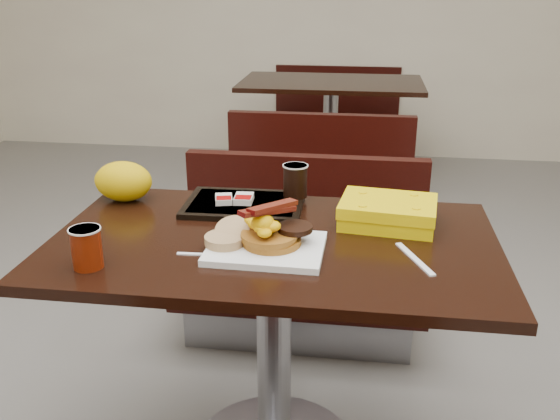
# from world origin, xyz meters

# --- Properties ---
(table_near) EXTENTS (1.20, 0.70, 0.75)m
(table_near) POSITION_xyz_m (0.00, 0.00, 0.38)
(table_near) COLOR black
(table_near) RESTS_ON floor
(bench_near_n) EXTENTS (1.00, 0.46, 0.72)m
(bench_near_n) POSITION_xyz_m (0.00, 0.70, 0.36)
(bench_near_n) COLOR black
(bench_near_n) RESTS_ON floor
(table_far) EXTENTS (1.20, 0.70, 0.75)m
(table_far) POSITION_xyz_m (0.00, 2.60, 0.38)
(table_far) COLOR black
(table_far) RESTS_ON floor
(bench_far_s) EXTENTS (1.00, 0.46, 0.72)m
(bench_far_s) POSITION_xyz_m (0.00, 1.90, 0.36)
(bench_far_s) COLOR black
(bench_far_s) RESTS_ON floor
(bench_far_n) EXTENTS (1.00, 0.46, 0.72)m
(bench_far_n) POSITION_xyz_m (0.00, 3.30, 0.36)
(bench_far_n) COLOR black
(bench_far_n) RESTS_ON floor
(platter) EXTENTS (0.30, 0.23, 0.02)m
(platter) POSITION_xyz_m (-0.01, -0.08, 0.76)
(platter) COLOR white
(platter) RESTS_ON table_near
(pancake_stack) EXTENTS (0.16, 0.16, 0.03)m
(pancake_stack) POSITION_xyz_m (0.01, -0.07, 0.78)
(pancake_stack) COLOR #A76C1B
(pancake_stack) RESTS_ON platter
(sausage_patty) EXTENTS (0.10, 0.10, 0.01)m
(sausage_patty) POSITION_xyz_m (0.06, -0.05, 0.81)
(sausage_patty) COLOR black
(sausage_patty) RESTS_ON pancake_stack
(scrambled_eggs) EXTENTS (0.12, 0.11, 0.05)m
(scrambled_eggs) POSITION_xyz_m (-0.01, -0.09, 0.83)
(scrambled_eggs) COLOR #FFE005
(scrambled_eggs) RESTS_ON pancake_stack
(bacon_strips) EXTENTS (0.17, 0.18, 0.01)m
(bacon_strips) POSITION_xyz_m (-0.00, -0.07, 0.86)
(bacon_strips) COLOR #3F0405
(bacon_strips) RESTS_ON scrambled_eggs
(muffin_bottom) EXTENTS (0.11, 0.11, 0.02)m
(muffin_bottom) POSITION_xyz_m (-0.11, -0.09, 0.78)
(muffin_bottom) COLOR tan
(muffin_bottom) RESTS_ON platter
(muffin_top) EXTENTS (0.11, 0.11, 0.06)m
(muffin_top) POSITION_xyz_m (-0.10, -0.05, 0.79)
(muffin_top) COLOR tan
(muffin_top) RESTS_ON platter
(coffee_cup_near) EXTENTS (0.09, 0.09, 0.10)m
(coffee_cup_near) POSITION_xyz_m (-0.42, -0.23, 0.80)
(coffee_cup_near) COLOR #991D05
(coffee_cup_near) RESTS_ON table_near
(fork) EXTENTS (0.12, 0.03, 0.00)m
(fork) POSITION_xyz_m (-0.19, -0.13, 0.75)
(fork) COLOR white
(fork) RESTS_ON table_near
(knife) EXTENTS (0.09, 0.18, 0.00)m
(knife) POSITION_xyz_m (0.37, -0.08, 0.75)
(knife) COLOR white
(knife) RESTS_ON table_near
(condiment_syrup) EXTENTS (0.05, 0.05, 0.01)m
(condiment_syrup) POSITION_xyz_m (-0.04, 0.01, 0.76)
(condiment_syrup) COLOR #A02E06
(condiment_syrup) RESTS_ON table_near
(condiment_ketchup) EXTENTS (0.04, 0.03, 0.01)m
(condiment_ketchup) POSITION_xyz_m (-0.04, 0.04, 0.75)
(condiment_ketchup) COLOR #8C0504
(condiment_ketchup) RESTS_ON table_near
(tray) EXTENTS (0.36, 0.26, 0.02)m
(tray) POSITION_xyz_m (-0.13, 0.22, 0.76)
(tray) COLOR black
(tray) RESTS_ON table_near
(hashbrown_sleeve_left) EXTENTS (0.07, 0.08, 0.02)m
(hashbrown_sleeve_left) POSITION_xyz_m (-0.19, 0.21, 0.78)
(hashbrown_sleeve_left) COLOR silver
(hashbrown_sleeve_left) RESTS_ON tray
(hashbrown_sleeve_right) EXTENTS (0.06, 0.08, 0.02)m
(hashbrown_sleeve_right) POSITION_xyz_m (-0.13, 0.23, 0.78)
(hashbrown_sleeve_right) COLOR silver
(hashbrown_sleeve_right) RESTS_ON tray
(coffee_cup_far) EXTENTS (0.08, 0.08, 0.10)m
(coffee_cup_far) POSITION_xyz_m (0.02, 0.30, 0.82)
(coffee_cup_far) COLOR black
(coffee_cup_far) RESTS_ON tray
(clamshell) EXTENTS (0.29, 0.23, 0.07)m
(clamshell) POSITION_xyz_m (0.31, 0.15, 0.79)
(clamshell) COLOR #E6C103
(clamshell) RESTS_ON table_near
(paper_bag) EXTENTS (0.20, 0.16, 0.13)m
(paper_bag) POSITION_xyz_m (-0.51, 0.23, 0.81)
(paper_bag) COLOR yellow
(paper_bag) RESTS_ON table_near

